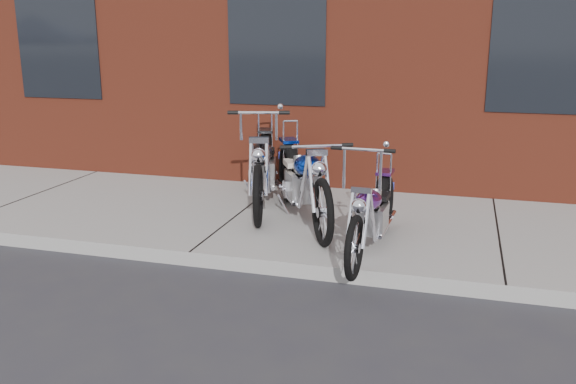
% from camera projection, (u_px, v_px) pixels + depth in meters
% --- Properties ---
extents(ground, '(120.00, 120.00, 0.00)m').
position_uv_depth(ground, '(190.00, 266.00, 6.12)').
color(ground, '#303032').
rests_on(ground, ground).
extents(sidewalk, '(22.00, 3.00, 0.15)m').
position_uv_depth(sidewalk, '(241.00, 218.00, 7.50)').
color(sidewalk, gray).
rests_on(sidewalk, ground).
extents(chopper_purple, '(0.50, 2.05, 1.15)m').
position_uv_depth(chopper_purple, '(372.00, 216.00, 6.02)').
color(chopper_purple, black).
rests_on(chopper_purple, sidewalk).
extents(chopper_blue, '(1.24, 2.24, 1.07)m').
position_uv_depth(chopper_blue, '(303.00, 183.00, 7.05)').
color(chopper_blue, black).
rests_on(chopper_blue, sidewalk).
extents(chopper_third, '(0.87, 2.46, 1.28)m').
position_uv_depth(chopper_third, '(263.00, 170.00, 7.70)').
color(chopper_third, black).
rests_on(chopper_third, sidewalk).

